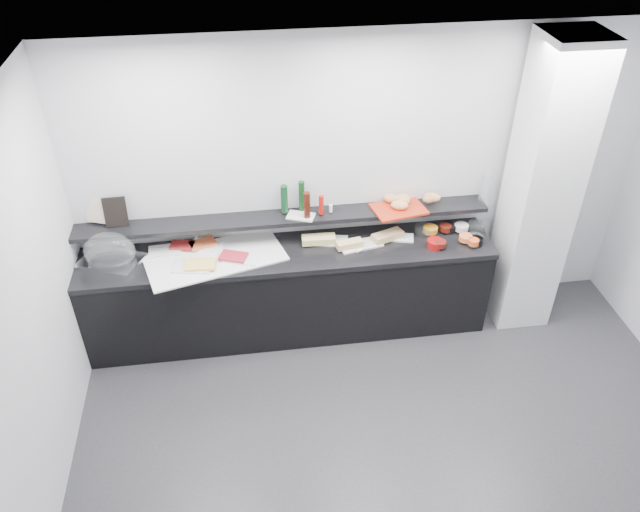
{
  "coord_description": "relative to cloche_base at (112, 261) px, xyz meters",
  "views": [
    {
      "loc": [
        -1.03,
        -2.71,
        4.05
      ],
      "look_at": [
        -0.45,
        1.45,
        1.0
      ],
      "focal_mm": 35.0,
      "sensor_mm": 36.0,
      "label": 1
    }
  ],
  "objects": [
    {
      "name": "back_wall",
      "position": [
        2.19,
        0.27,
        0.43
      ],
      "size": [
        5.0,
        0.02,
        2.7
      ],
      "primitive_type": "cube",
      "color": "silver",
      "rests_on": "ground"
    },
    {
      "name": "fill_black_fruit",
      "position": [
        3.11,
        -0.19,
        0.03
      ],
      "size": [
        0.12,
        0.12,
        0.05
      ],
      "primitive_type": "cylinder",
      "rotation": [
        0.0,
        0.0,
        0.43
      ],
      "color": "#F05920",
      "rests_on": "bowl_black_fruit"
    },
    {
      "name": "bread_roll_ne",
      "position": [
        2.82,
        0.17,
        0.29
      ],
      "size": [
        0.17,
        0.14,
        0.08
      ],
      "primitive_type": "ellipsoid",
      "rotation": [
        0.0,
        0.0,
        -0.33
      ],
      "color": "tan",
      "rests_on": "bread_tray"
    },
    {
      "name": "fill_black_jam",
      "position": [
        2.94,
        0.06,
        0.03
      ],
      "size": [
        0.11,
        0.11,
        0.05
      ],
      "primitive_type": "cylinder",
      "rotation": [
        0.0,
        0.0,
        0.02
      ],
      "color": "#4E120B",
      "rests_on": "bowl_black_jam"
    },
    {
      "name": "buffet_cabinet",
      "position": [
        1.49,
        -0.03,
        -0.5
      ],
      "size": [
        3.6,
        0.6,
        0.85
      ],
      "primitive_type": "cube",
      "color": "black",
      "rests_on": "ground"
    },
    {
      "name": "wall_shelf",
      "position": [
        1.49,
        0.14,
        0.21
      ],
      "size": [
        3.6,
        0.25,
        0.04
      ],
      "primitive_type": "cube",
      "color": "black",
      "rests_on": "back_wall"
    },
    {
      "name": "food_meat_b",
      "position": [
        1.02,
        -0.1,
        0.02
      ],
      "size": [
        0.26,
        0.22,
        0.02
      ],
      "primitive_type": "cube",
      "rotation": [
        0.0,
        0.0,
        -0.36
      ],
      "color": "maroon",
      "rests_on": "platter_meat_b"
    },
    {
      "name": "bowl_glass_fruit",
      "position": [
        2.75,
        0.08,
        0.02
      ],
      "size": [
        0.19,
        0.19,
        0.07
      ],
      "primitive_type": "cylinder",
      "rotation": [
        0.0,
        0.0,
        -0.06
      ],
      "color": "silver",
      "rests_on": "counter_top"
    },
    {
      "name": "carafe",
      "position": [
        3.29,
        0.14,
        0.38
      ],
      "size": [
        0.12,
        0.12,
        0.3
      ],
      "primitive_type": "cylinder",
      "rotation": [
        0.0,
        0.0,
        -0.1
      ],
      "color": "white",
      "rests_on": "wall_shelf"
    },
    {
      "name": "fill_glass_cream",
      "position": [
        3.08,
        0.05,
        0.03
      ],
      "size": [
        0.15,
        0.15,
        0.05
      ],
      "primitive_type": "cylinder",
      "rotation": [
        0.0,
        0.0,
        0.24
      ],
      "color": "silver",
      "rests_on": "bowl_glass_cream"
    },
    {
      "name": "bowl_glass_salmon",
      "position": [
        3.14,
        -0.14,
        0.02
      ],
      "size": [
        0.16,
        0.16,
        0.07
      ],
      "primitive_type": "cylinder",
      "rotation": [
        0.0,
        0.0,
        0.03
      ],
      "color": "silver",
      "rests_on": "counter_top"
    },
    {
      "name": "sandwich_plate_right",
      "position": [
        2.47,
        0.03,
        -0.01
      ],
      "size": [
        0.33,
        0.21,
        0.01
      ],
      "primitive_type": "cube",
      "rotation": [
        0.0,
        0.0,
        -0.24
      ],
      "color": "white",
      "rests_on": "counter_top"
    },
    {
      "name": "bottle_hot",
      "position": [
        1.81,
        0.12,
        0.33
      ],
      "size": [
        0.05,
        0.05,
        0.18
      ],
      "primitive_type": "cylinder",
      "rotation": [
        0.0,
        0.0,
        -0.07
      ],
      "color": "red",
      "rests_on": "condiment_tray"
    },
    {
      "name": "bread_roll_nw",
      "position": [
        2.45,
        0.21,
        0.29
      ],
      "size": [
        0.17,
        0.14,
        0.08
      ],
      "primitive_type": "ellipsoid",
      "rotation": [
        0.0,
        0.0,
        -0.43
      ],
      "color": "#C37C4A",
      "rests_on": "bread_tray"
    },
    {
      "name": "bottle_brown",
      "position": [
        1.68,
        0.08,
        0.36
      ],
      "size": [
        0.06,
        0.06,
        0.24
      ],
      "primitive_type": "cylinder",
      "rotation": [
        0.0,
        0.0,
        0.01
      ],
      "color": "#38120A",
      "rests_on": "condiment_tray"
    },
    {
      "name": "bowl_black_fruit",
      "position": [
        3.15,
        -0.17,
        0.02
      ],
      "size": [
        0.14,
        0.14,
        0.07
      ],
      "primitive_type": "cylinder",
      "rotation": [
        0.0,
        0.0,
        0.33
      ],
      "color": "black",
      "rests_on": "counter_top"
    },
    {
      "name": "tongs_right",
      "position": [
        2.51,
        -0.01,
        -0.0
      ],
      "size": [
        0.16,
        0.04,
        0.01
      ],
      "primitive_type": "cylinder",
      "rotation": [
        0.0,
        1.57,
        0.19
      ],
      "color": "#B6B7BD",
      "rests_on": "sandwich_plate_right"
    },
    {
      "name": "sandwich_food_mid",
      "position": [
        2.03,
        -0.07,
        0.02
      ],
      "size": [
        0.24,
        0.13,
        0.06
      ],
      "primitive_type": "cube",
      "rotation": [
        0.0,
        0.0,
        0.18
      ],
      "color": "tan",
      "rests_on": "sandwich_plate_mid"
    },
    {
      "name": "ground",
      "position": [
        2.19,
        -1.73,
        -0.92
      ],
      "size": [
        5.0,
        5.0,
        0.0
      ],
      "primitive_type": "plane",
      "color": "#2D2D30",
      "rests_on": "ground"
    },
    {
      "name": "bread_roll_s",
      "position": [
        2.5,
        0.09,
        0.29
      ],
      "size": [
        0.17,
        0.14,
        0.08
      ],
      "primitive_type": "ellipsoid",
      "rotation": [
        0.0,
        0.0,
        -0.3
      ],
      "color": "#D88B52",
      "rests_on": "bread_tray"
    },
    {
      "name": "bread_tray",
      "position": [
        2.5,
        0.1,
        0.24
      ],
      "size": [
        0.5,
        0.39,
        0.02
      ],
      "primitive_type": "cube",
      "rotation": [
        0.0,
        0.0,
        0.19
      ],
      "color": "#B42C13",
      "rests_on": "wall_shelf"
    },
    {
      "name": "fill_glass_salmon",
      "position": [
        3.06,
        -0.12,
        0.03
      ],
      "size": [
        0.14,
        0.14,
        0.05
      ],
      "primitive_type": "cylinder",
      "rotation": [
        0.0,
        0.0,
        0.27
      ],
      "color": "orange",
      "rests_on": "bowl_glass_salmon"
    },
    {
      "name": "print_art",
      "position": [
        -0.09,
        0.24,
        0.36
      ],
      "size": [
        0.19,
        0.12,
        0.22
      ],
      "primitive_type": "cube",
      "rotation": [
        -0.21,
        0.0,
        -0.38
      ],
      "color": "beige",
      "rests_on": "framed_print"
    },
    {
      "name": "bread_roll_mide",
      "position": [
        2.79,
        0.15,
        0.29
      ],
      "size": [
        0.12,
        0.08,
        0.08
      ],
      "primitive_type": "ellipsoid",
      "rotation": [
        0.0,
        0.0,
        0.04
      ],
      "color": "#B87546",
      "rests_on": "bread_tray"
    },
    {
      "name": "ceiling",
      "position": [
        2.19,
        -1.73,
        1.78
      ],
      "size": [
        5.0,
        5.0,
        0.0
      ],
      "primitive_type": "plane",
      "color": "white",
      "rests_on": "back_wall"
    },
    {
      "name": "cloche_base",
      "position": [
        0.0,
        0.0,
        0.0
      ],
      "size": [
        0.59,
        0.51,
        0.04
      ],
      "primitive_type": "cube",
      "rotation": [
        0.0,
        0.0,
        -0.43
      ],
      "color": "silver",
      "rests_on": "counter_top"
    },
    {
      "name": "sandwich_food_right",
      "position": [
        2.39,
        0.01,
        0.02
      ],
      "size": [
        0.3,
        0.2,
        0.06
      ],
      "primitive_type": "cube",
      "rotation": [
        0.0,
        0.0,
        0.36
      ],
      "color": "tan",
      "rests_on": "sandwich_plate_right"
    },
    {
      "name": "tongs_left",
      "position": [
        1.71,
        0.01,
        -0.0
      ],
      "size": [
        0.16,
        0.01,
        0.01
      ],
      "primitive_type": "cylinder",
      "rotation": [
        0.0,
        1.57,
        -0.03
      ],
      "color": "silver",
      "rests_on": "sandwich_plate_left"
    },
    {
      "name": "column",
      "position": [
        3.69,
        -0.08,
        0.43
      ],
      "size": [
        0.5,
        0.5,
        2.7
      ],
      "primitive_type": "cube",
      "color": "silver",
      "rests_on": "ground"
    },
    {
      "name": "platter_meat_b",
      "position": [
        1.09,
        -0.1,
        0.0
      ],
      "size": [
        0.35,
        0.29,
        0.01
      ],
      "primitive_type": "cube",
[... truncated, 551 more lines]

